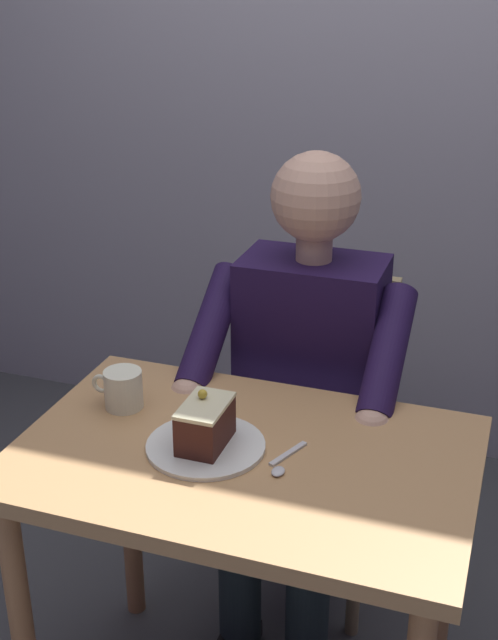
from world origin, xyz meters
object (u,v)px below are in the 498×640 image
object	(u,v)px
cake_slice	(205,424)
dessert_spoon	(283,463)
dining_table	(244,497)
chair	(317,419)
coffee_cup	(123,388)
seated_person	(302,392)

from	to	relation	value
cake_slice	dessert_spoon	world-z (taller)	cake_slice
dining_table	chair	distance (m)	0.63
coffee_cup	dessert_spoon	bearing A→B (deg)	165.10
cake_slice	dessert_spoon	distance (m)	0.18
cake_slice	coffee_cup	world-z (taller)	cake_slice
dining_table	seated_person	world-z (taller)	seated_person
seated_person	dining_table	bearing A→B (deg)	90.00
chair	coffee_cup	bearing A→B (deg)	58.95
seated_person	cake_slice	bearing A→B (deg)	80.20
dessert_spoon	cake_slice	bearing A→B (deg)	-2.66
chair	seated_person	bearing A→B (deg)	90.00
chair	seated_person	size ratio (longest dim) A/B	0.70
dining_table	seated_person	xyz separation A→B (m)	(0.00, -0.45, 0.02)
dining_table	cake_slice	size ratio (longest dim) A/B	6.90
cake_slice	coffee_cup	distance (m)	0.26
seated_person	dessert_spoon	distance (m)	0.49
dining_table	dessert_spoon	size ratio (longest dim) A/B	6.66
dining_table	seated_person	size ratio (longest dim) A/B	0.74
cake_slice	coffee_cup	size ratio (longest dim) A/B	1.13
seated_person	dessert_spoon	bearing A→B (deg)	100.80
seated_person	cake_slice	world-z (taller)	seated_person
chair	coffee_cup	size ratio (longest dim) A/B	7.35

